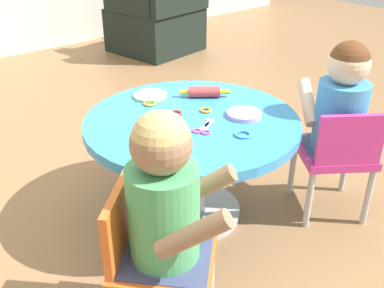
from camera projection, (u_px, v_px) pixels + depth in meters
ground_plane at (192, 213)px, 2.04m from camera, size 10.00×10.00×0.00m
craft_table at (192, 143)px, 1.86m from camera, size 0.89×0.89×0.48m
child_chair_left at (154, 255)px, 1.35m from camera, size 0.42×0.42×0.54m
seated_child_left at (165, 196)px, 1.24m from camera, size 0.43×0.44×0.51m
child_chair_right at (337, 154)px, 1.90m from camera, size 0.42×0.42×0.54m
seated_child_right at (342, 102)px, 1.83m from camera, size 0.42×0.44×0.51m
armchair_dark at (159, 19)px, 4.15m from camera, size 0.80×0.82×0.85m
rolling_pin at (204, 92)px, 2.00m from camera, size 0.19×0.16×0.05m
craft_scissors at (203, 129)px, 1.72m from camera, size 0.14×0.11×0.01m
playdough_blob_0 at (150, 96)px, 2.01m from camera, size 0.15×0.15×0.01m
playdough_blob_1 at (244, 114)px, 1.82m from camera, size 0.15×0.15×0.02m
cookie_cutter_0 at (205, 110)px, 1.87m from camera, size 0.05×0.05×0.01m
cookie_cutter_1 at (243, 134)px, 1.67m from camera, size 0.07×0.07×0.01m
cookie_cutter_2 at (149, 104)px, 1.93m from camera, size 0.06×0.06×0.01m
cookie_cutter_3 at (175, 113)px, 1.84m from camera, size 0.06×0.06×0.01m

